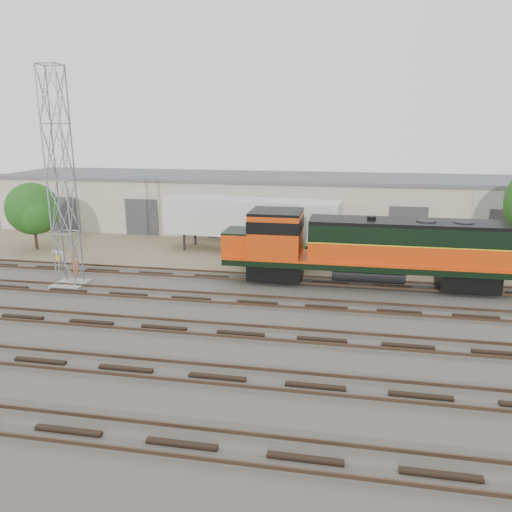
% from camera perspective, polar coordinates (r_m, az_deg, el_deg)
% --- Properties ---
extents(ground, '(140.00, 140.00, 0.00)m').
position_cam_1_polar(ground, '(27.74, -0.44, -6.53)').
color(ground, '#47423A').
rests_on(ground, ground).
extents(dirt_strip, '(80.00, 16.00, 0.02)m').
position_cam_1_polar(dirt_strip, '(41.89, 3.46, 0.84)').
color(dirt_strip, '#726047').
rests_on(dirt_strip, ground).
extents(tracks, '(80.00, 20.40, 0.28)m').
position_cam_1_polar(tracks, '(24.99, -1.77, -8.81)').
color(tracks, black).
rests_on(tracks, ground).
extents(warehouse, '(58.40, 10.40, 5.30)m').
position_cam_1_polar(warehouse, '(49.15, 4.73, 6.03)').
color(warehouse, beige).
rests_on(warehouse, ground).
extents(locomotive, '(18.62, 3.27, 4.48)m').
position_cam_1_polar(locomotive, '(32.28, 12.28, 0.94)').
color(locomotive, black).
rests_on(locomotive, tracks).
extents(signal_tower, '(1.99, 1.99, 13.48)m').
position_cam_1_polar(signal_tower, '(33.15, -21.37, 7.72)').
color(signal_tower, gray).
rests_on(signal_tower, ground).
extents(sign_post, '(0.86, 0.27, 2.16)m').
position_cam_1_polar(sign_post, '(35.25, -21.66, -0.36)').
color(sign_post, gray).
rests_on(sign_post, ground).
extents(worker, '(0.73, 0.61, 1.70)m').
position_cam_1_polar(worker, '(35.80, -20.01, -1.08)').
color(worker, '#E9530C').
rests_on(worker, ground).
extents(semi_trailer, '(14.46, 4.55, 4.38)m').
position_cam_1_polar(semi_trailer, '(40.00, -0.07, 4.22)').
color(semi_trailer, silver).
rests_on(semi_trailer, ground).
extents(tree_west, '(4.45, 4.24, 5.55)m').
position_cam_1_polar(tree_west, '(44.64, -24.05, 4.78)').
color(tree_west, '#382619').
rests_on(tree_west, ground).
extents(tree_mid, '(4.67, 4.45, 4.45)m').
position_cam_1_polar(tree_mid, '(35.42, 2.23, 1.33)').
color(tree_mid, '#382619').
rests_on(tree_mid, ground).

